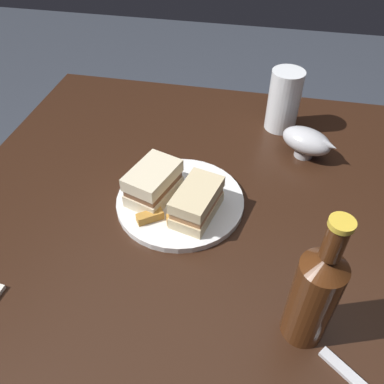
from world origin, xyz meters
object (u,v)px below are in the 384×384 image
object	(u,v)px
plate	(180,201)
sandwich_half_left	(153,183)
sandwich_half_right	(197,202)
cider_bottle	(315,294)
gravy_boat	(307,141)
pint_glass	(283,104)

from	to	relation	value
plate	sandwich_half_left	world-z (taller)	sandwich_half_left
plate	sandwich_half_right	size ratio (longest dim) A/B	2.03
cider_bottle	sandwich_half_left	bearing A→B (deg)	142.58
plate	sandwich_half_left	xyz separation A→B (m)	(-0.05, -0.00, 0.04)
plate	sandwich_half_left	bearing A→B (deg)	-176.72
gravy_boat	plate	bearing A→B (deg)	-139.34
plate	gravy_boat	distance (m)	0.34
sandwich_half_right	plate	bearing A→B (deg)	140.11
sandwich_half_left	gravy_boat	size ratio (longest dim) A/B	0.95
pint_glass	plate	bearing A→B (deg)	-120.11
gravy_boat	sandwich_half_right	bearing A→B (deg)	-129.96
sandwich_half_right	cider_bottle	bearing A→B (deg)	-44.03
gravy_boat	sandwich_half_left	bearing A→B (deg)	-144.34
gravy_boat	cider_bottle	distance (m)	0.46
pint_glass	gravy_boat	distance (m)	0.13
sandwich_half_right	gravy_boat	world-z (taller)	sandwich_half_right
sandwich_half_right	gravy_boat	xyz separation A→B (m)	(0.21, 0.25, -0.00)
plate	pint_glass	world-z (taller)	pint_glass
sandwich_half_left	sandwich_half_right	xyz separation A→B (m)	(0.10, -0.03, -0.00)
sandwich_half_left	gravy_boat	distance (m)	0.38
plate	cider_bottle	bearing A→B (deg)	-43.37
sandwich_half_left	cider_bottle	distance (m)	0.38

